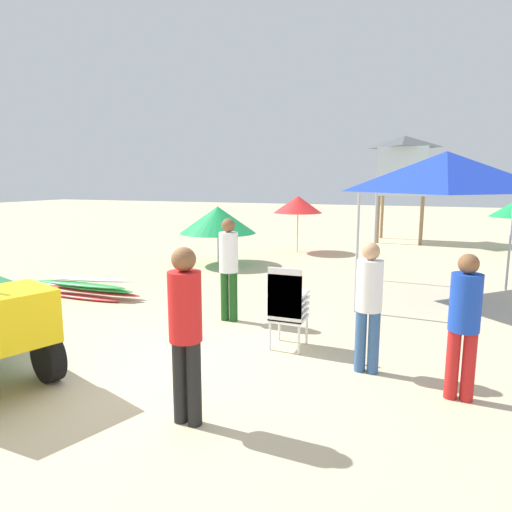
# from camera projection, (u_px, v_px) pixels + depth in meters

# --- Properties ---
(ground) EXTENTS (80.00, 80.00, 0.00)m
(ground) POSITION_uv_depth(u_px,v_px,m) (134.00, 377.00, 5.46)
(ground) COLOR beige
(stacked_plastic_chairs) EXTENTS (0.48, 0.48, 1.20)m
(stacked_plastic_chairs) POSITION_uv_depth(u_px,v_px,m) (287.00, 302.00, 6.23)
(stacked_plastic_chairs) COLOR silver
(stacked_plastic_chairs) RESTS_ON ground
(surfboard_pile) EXTENTS (2.50, 0.62, 0.40)m
(surfboard_pile) POSITION_uv_depth(u_px,v_px,m) (87.00, 288.00, 9.14)
(surfboard_pile) COLOR red
(surfboard_pile) RESTS_ON ground
(lifeguard_near_left) EXTENTS (0.32, 0.32, 1.62)m
(lifeguard_near_left) POSITION_uv_depth(u_px,v_px,m) (464.00, 318.00, 4.75)
(lifeguard_near_left) COLOR red
(lifeguard_near_left) RESTS_ON ground
(lifeguard_near_center) EXTENTS (0.32, 0.32, 1.75)m
(lifeguard_near_center) POSITION_uv_depth(u_px,v_px,m) (229.00, 262.00, 7.48)
(lifeguard_near_center) COLOR #194C19
(lifeguard_near_center) RESTS_ON ground
(lifeguard_near_right) EXTENTS (0.32, 0.32, 1.64)m
(lifeguard_near_right) POSITION_uv_depth(u_px,v_px,m) (369.00, 299.00, 5.45)
(lifeguard_near_right) COLOR #33598C
(lifeguard_near_right) RESTS_ON ground
(lifeguard_far_right) EXTENTS (0.32, 0.32, 1.76)m
(lifeguard_far_right) POSITION_uv_depth(u_px,v_px,m) (185.00, 324.00, 4.25)
(lifeguard_far_right) COLOR black
(lifeguard_far_right) RESTS_ON ground
(popup_canopy) EXTENTS (2.88, 2.88, 2.92)m
(popup_canopy) POSITION_uv_depth(u_px,v_px,m) (446.00, 172.00, 8.53)
(popup_canopy) COLOR #B2B2B7
(popup_canopy) RESTS_ON ground
(lifeguard_tower) EXTENTS (1.98, 1.98, 4.05)m
(lifeguard_tower) POSITION_uv_depth(u_px,v_px,m) (403.00, 166.00, 17.11)
(lifeguard_tower) COLOR olive
(lifeguard_tower) RESTS_ON ground
(beach_umbrella_mid) EXTENTS (1.61, 1.61, 1.87)m
(beach_umbrella_mid) POSITION_uv_depth(u_px,v_px,m) (298.00, 204.00, 14.76)
(beach_umbrella_mid) COLOR beige
(beach_umbrella_mid) RESTS_ON ground
(beach_umbrella_far) EXTENTS (2.16, 2.16, 1.65)m
(beach_umbrella_far) POSITION_uv_depth(u_px,v_px,m) (218.00, 220.00, 12.58)
(beach_umbrella_far) COLOR beige
(beach_umbrella_far) RESTS_ON ground
(traffic_cone_near) EXTENTS (0.39, 0.39, 0.56)m
(traffic_cone_near) POSITION_uv_depth(u_px,v_px,m) (6.00, 309.00, 7.38)
(traffic_cone_near) COLOR orange
(traffic_cone_near) RESTS_ON ground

